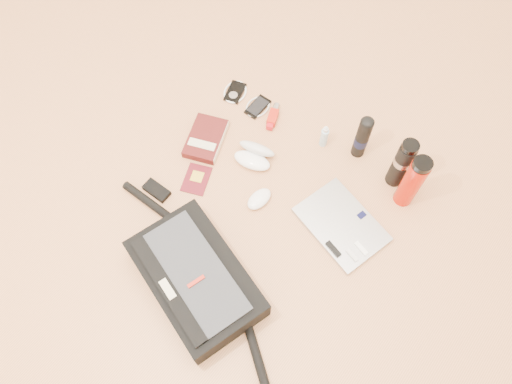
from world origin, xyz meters
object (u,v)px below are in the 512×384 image
at_px(laptop, 341,225).
at_px(thermos_black, 402,163).
at_px(messenger_bag, 195,278).
at_px(book, 206,139).
at_px(thermos_red, 412,182).

distance_m(laptop, thermos_black, 0.30).
relative_size(messenger_bag, book, 3.97).
relative_size(thermos_black, thermos_red, 0.93).
xyz_separation_m(laptop, thermos_red, (0.11, 0.23, 0.12)).
xyz_separation_m(thermos_black, thermos_red, (0.07, -0.05, 0.01)).
relative_size(book, thermos_red, 0.86).
xyz_separation_m(book, thermos_black, (0.65, 0.30, 0.10)).
distance_m(laptop, book, 0.60).
xyz_separation_m(messenger_bag, thermos_red, (0.38, 0.69, 0.07)).
height_order(messenger_bag, book, messenger_bag).
relative_size(messenger_bag, thermos_red, 3.42).
relative_size(messenger_bag, laptop, 2.57).
distance_m(book, thermos_black, 0.72).
bearing_deg(thermos_red, laptop, -116.58).
bearing_deg(thermos_red, thermos_black, 144.68).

